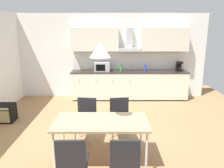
{
  "coord_description": "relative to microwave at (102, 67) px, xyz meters",
  "views": [
    {
      "loc": [
        0.25,
        -4.16,
        2.2
      ],
      "look_at": [
        0.26,
        0.64,
        1.0
      ],
      "focal_mm": 35.0,
      "sensor_mm": 36.0,
      "label": 1
    }
  ],
  "objects": [
    {
      "name": "chair_near_right",
      "position": [
        0.48,
        -4.29,
        -0.53
      ],
      "size": [
        0.41,
        0.41,
        0.87
      ],
      "color": "black",
      "rests_on": "ground_plane"
    },
    {
      "name": "wall_back",
      "position": [
        0.06,
        0.35,
        0.3
      ],
      "size": [
        6.6,
        0.1,
        2.71
      ],
      "primitive_type": "cube",
      "color": "white",
      "rests_on": "ground_plane"
    },
    {
      "name": "microwave",
      "position": [
        0.0,
        0.0,
        0.0
      ],
      "size": [
        0.48,
        0.35,
        0.28
      ],
      "color": "#ADADB2",
      "rests_on": "kitchen_counter"
    },
    {
      "name": "bottle_green",
      "position": [
        0.6,
        0.01,
        -0.05
      ],
      "size": [
        0.07,
        0.07,
        0.21
      ],
      "color": "green",
      "rests_on": "kitchen_counter"
    },
    {
      "name": "upper_wall_cabinets",
      "position": [
        0.87,
        0.13,
        0.83
      ],
      "size": [
        3.66,
        0.4,
        0.71
      ],
      "color": "silver"
    },
    {
      "name": "kitchen_counter",
      "position": [
        0.87,
        0.0,
        -0.6
      ],
      "size": [
        3.68,
        0.63,
        0.92
      ],
      "color": "#333333",
      "rests_on": "ground_plane"
    },
    {
      "name": "bottle_blue",
      "position": [
        1.37,
        -0.01,
        -0.04
      ],
      "size": [
        0.07,
        0.07,
        0.25
      ],
      "color": "blue",
      "rests_on": "kitchen_counter"
    },
    {
      "name": "chair_near_left",
      "position": [
        -0.21,
        -4.29,
        -0.53
      ],
      "size": [
        0.41,
        0.41,
        0.87
      ],
      "color": "black",
      "rests_on": "ground_plane"
    },
    {
      "name": "coffee_maker",
      "position": [
        2.44,
        0.03,
        0.01
      ],
      "size": [
        0.18,
        0.19,
        0.3
      ],
      "color": "black",
      "rests_on": "kitchen_counter"
    },
    {
      "name": "backsplash_tile",
      "position": [
        0.87,
        0.29,
        0.13
      ],
      "size": [
        3.66,
        0.02,
        0.55
      ],
      "primitive_type": "cube",
      "color": "silver",
      "rests_on": "kitchen_counter"
    },
    {
      "name": "ground_plane",
      "position": [
        0.06,
        -2.67,
        -1.07
      ],
      "size": [
        8.25,
        8.91,
        0.02
      ],
      "primitive_type": "cube",
      "color": "#9E754C"
    },
    {
      "name": "pendant_lamp",
      "position": [
        0.13,
        -3.52,
        0.84
      ],
      "size": [
        0.32,
        0.32,
        0.22
      ],
      "primitive_type": "cone",
      "color": "silver"
    },
    {
      "name": "guitar_amp",
      "position": [
        -2.34,
        -1.83,
        -0.84
      ],
      "size": [
        0.52,
        0.37,
        0.44
      ],
      "color": "black",
      "rests_on": "ground_plane"
    },
    {
      "name": "dining_table",
      "position": [
        0.13,
        -3.52,
        -0.36
      ],
      "size": [
        1.54,
        0.78,
        0.75
      ],
      "color": "tan",
      "rests_on": "ground_plane"
    },
    {
      "name": "chair_far_right",
      "position": [
        0.47,
        -2.75,
        -0.53
      ],
      "size": [
        0.44,
        0.44,
        0.87
      ],
      "color": "black",
      "rests_on": "ground_plane"
    },
    {
      "name": "chair_far_left",
      "position": [
        -0.2,
        -2.75,
        -0.53
      ],
      "size": [
        0.44,
        0.44,
        0.87
      ],
      "color": "black",
      "rests_on": "ground_plane"
    }
  ]
}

